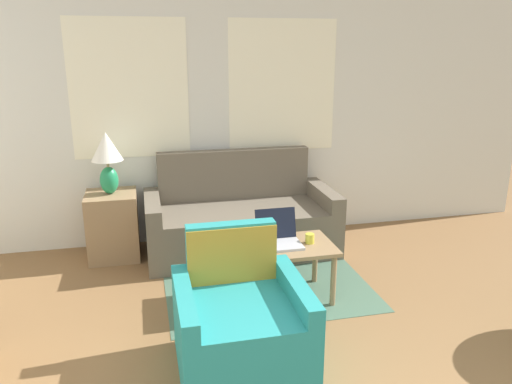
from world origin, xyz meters
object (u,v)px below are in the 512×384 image
at_px(table_lamp, 107,155).
at_px(laptop, 279,237).
at_px(couch, 240,222).
at_px(cup_white, 243,246).
at_px(coffee_table, 274,253).
at_px(cup_yellow, 234,239).
at_px(cup_navy, 310,238).
at_px(armchair, 240,325).

relative_size(table_lamp, laptop, 1.74).
xyz_separation_m(couch, cup_white, (-0.20, -1.13, 0.22)).
relative_size(coffee_table, cup_yellow, 8.67).
bearing_deg(couch, cup_yellow, -103.81).
distance_m(cup_navy, cup_yellow, 0.60).
xyz_separation_m(laptop, cup_white, (-0.31, -0.12, -0.00)).
bearing_deg(armchair, table_lamp, 113.62).
bearing_deg(table_lamp, cup_white, -50.68).
bearing_deg(couch, cup_navy, -71.56).
bearing_deg(cup_navy, couch, 108.44).
height_order(coffee_table, cup_yellow, cup_yellow).
bearing_deg(cup_yellow, cup_white, -77.77).
xyz_separation_m(armchair, laptop, (0.47, 0.81, 0.24)).
distance_m(table_lamp, laptop, 1.78).
height_order(table_lamp, cup_navy, table_lamp).
bearing_deg(table_lamp, couch, -4.43).
bearing_deg(laptop, cup_yellow, 172.47).
distance_m(armchair, cup_navy, 1.07).
height_order(armchair, table_lamp, table_lamp).
distance_m(coffee_table, cup_yellow, 0.33).
relative_size(couch, laptop, 5.50).
height_order(cup_navy, cup_white, cup_white).
bearing_deg(cup_navy, laptop, 169.97).
distance_m(armchair, laptop, 0.97).
bearing_deg(armchair, coffee_table, 61.13).
relative_size(laptop, cup_navy, 4.26).
bearing_deg(laptop, armchair, -120.14).
relative_size(laptop, cup_white, 3.05).
distance_m(cup_navy, cup_white, 0.56).
height_order(couch, cup_white, couch).
bearing_deg(coffee_table, couch, 93.40).
relative_size(couch, cup_white, 16.77).
bearing_deg(couch, table_lamp, 175.57).
bearing_deg(cup_yellow, armchair, -98.39).
xyz_separation_m(coffee_table, cup_white, (-0.26, -0.08, 0.11)).
height_order(couch, coffee_table, couch).
height_order(armchair, cup_yellow, armchair).
bearing_deg(table_lamp, cup_navy, -36.43).
height_order(cup_navy, cup_yellow, cup_yellow).
relative_size(table_lamp, cup_white, 5.32).
bearing_deg(coffee_table, laptop, 41.24).
distance_m(couch, cup_navy, 1.13).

